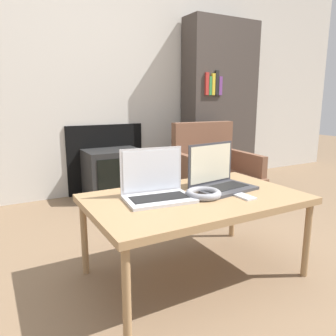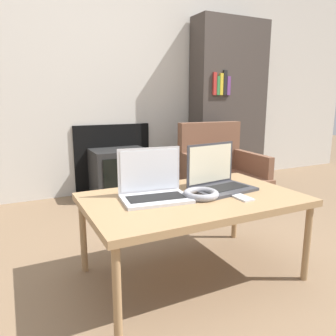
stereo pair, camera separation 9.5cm
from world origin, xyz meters
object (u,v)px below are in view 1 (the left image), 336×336
laptop_left (156,187)px  phone (243,196)px  headphones (203,194)px  tv (113,174)px  armchair (212,164)px  laptop_right (218,178)px

laptop_left → phone: size_ratio=2.69×
laptop_left → headphones: bearing=-17.5°
tv → armchair: size_ratio=0.73×
laptop_right → headphones: size_ratio=1.95×
laptop_left → armchair: bearing=49.5°
headphones → armchair: 1.48m
laptop_right → tv: laptop_right is taller
tv → armchair: (0.82, -0.50, 0.11)m
laptop_right → phone: bearing=-95.6°
headphones → laptop_left: bearing=155.7°
headphones → armchair: (0.92, 1.16, -0.13)m
laptop_left → laptop_right: size_ratio=0.99×
laptop_left → tv: size_ratio=0.68×
laptop_left → phone: 0.46m
laptop_left → headphones: laptop_left is taller
armchair → tv: bearing=152.3°
laptop_left → armchair: size_ratio=0.50×
laptop_right → headphones: bearing=-157.6°
laptop_left → headphones: (0.23, -0.10, -0.04)m
tv → laptop_right: bearing=-87.0°
headphones → tv: size_ratio=0.35×
phone → armchair: armchair is taller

